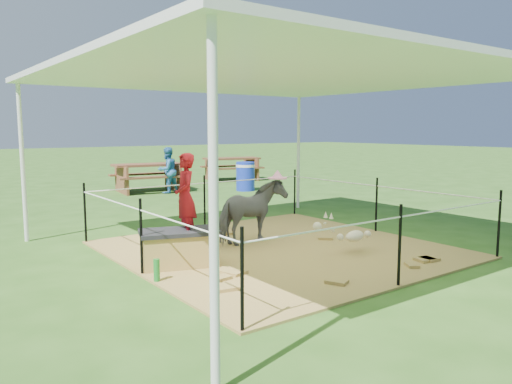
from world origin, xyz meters
TOP-DOWN VIEW (x-y plane):
  - ground at (0.00, 0.00)m, footprint 90.00×90.00m
  - hay_patch at (0.00, 0.00)m, footprint 4.60×4.60m
  - canopy_tent at (0.00, 0.00)m, footprint 6.30×6.30m
  - rope_fence at (0.00, -0.00)m, footprint 4.54×4.54m
  - straw_bale at (-1.69, 0.04)m, footprint 1.09×0.78m
  - dark_cloth at (-1.69, 0.04)m, footprint 1.17×0.85m
  - woman at (-1.59, 0.04)m, footprint 0.41×0.50m
  - green_bottle at (-2.24, -0.41)m, footprint 0.10×0.10m
  - pony at (-0.12, 0.55)m, footprint 1.28×0.74m
  - pink_hat at (-0.12, 0.55)m, footprint 0.32×0.32m
  - foal at (0.77, -0.84)m, footprint 1.11×0.78m
  - trash_barrel at (3.90, 6.45)m, footprint 0.74×0.74m
  - picnic_table_near at (1.41, 7.97)m, footprint 2.18×1.70m
  - picnic_table_far at (5.28, 9.30)m, footprint 2.26×1.85m
  - distant_person at (1.73, 7.31)m, footprint 0.76×0.66m

SIDE VIEW (x-z plane):
  - ground at x=0.00m, z-range 0.00..0.00m
  - hay_patch at x=0.00m, z-range 0.00..0.03m
  - green_bottle at x=-2.24m, z-range 0.03..0.30m
  - straw_bale at x=-1.69m, z-range 0.03..0.47m
  - foal at x=0.77m, z-range 0.03..0.59m
  - picnic_table_far at x=5.28m, z-range 0.00..0.83m
  - picnic_table_near at x=1.41m, z-range 0.00..0.84m
  - trash_barrel at x=3.90m, z-range 0.00..0.87m
  - dark_cloth at x=-1.69m, z-range 0.47..0.52m
  - pony at x=-0.12m, z-range 0.03..1.05m
  - rope_fence at x=0.00m, z-range 0.14..1.14m
  - distant_person at x=1.73m, z-range 0.00..1.34m
  - woman at x=-1.59m, z-range 0.47..1.65m
  - pink_hat at x=-0.12m, z-range 1.05..1.20m
  - canopy_tent at x=0.00m, z-range 1.24..4.14m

